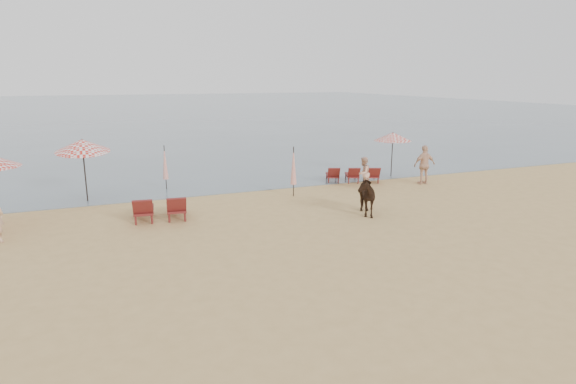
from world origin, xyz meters
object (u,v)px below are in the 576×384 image
object	(u,v)px
lounger_cluster_left	(160,208)
lounger_cluster_right	(353,174)
umbrella_open_left_b	(82,146)
cow	(363,195)
beachgoer_right_a	(363,173)
umbrella_open_right	(393,137)
umbrella_closed_left	(165,163)
umbrella_closed_right	(294,166)
beachgoer_right_b	(424,165)

from	to	relation	value
lounger_cluster_left	lounger_cluster_right	size ratio (longest dim) A/B	0.70
umbrella_open_left_b	cow	xyz separation A→B (m)	(9.87, -6.08, -1.62)
umbrella_open_left_b	beachgoer_right_a	xyz separation A→B (m)	(12.07, -2.40, -1.63)
umbrella_open_right	beachgoer_right_a	size ratio (longest dim) A/B	1.53
umbrella_open_left_b	beachgoer_right_a	size ratio (longest dim) A/B	1.79
umbrella_closed_left	umbrella_closed_right	xyz separation A→B (m)	(5.07, -3.40, 0.07)
umbrella_closed_right	cow	size ratio (longest dim) A/B	1.21
umbrella_open_left_b	umbrella_closed_left	bearing A→B (deg)	20.65
beachgoer_right_b	umbrella_closed_right	bearing A→B (deg)	4.65
umbrella_open_left_b	umbrella_open_right	distance (m)	15.06
umbrella_open_left_b	beachgoer_right_a	bearing A→B (deg)	-6.78
lounger_cluster_right	umbrella_open_left_b	distance (m)	12.60
umbrella_closed_left	beachgoer_right_b	bearing A→B (deg)	-16.09
lounger_cluster_right	umbrella_closed_left	xyz separation A→B (m)	(-8.97, 1.77, 0.90)
cow	umbrella_closed_right	bearing A→B (deg)	126.94
umbrella_closed_left	umbrella_closed_right	distance (m)	6.10
lounger_cluster_left	umbrella_closed_left	bearing A→B (deg)	86.64
umbrella_closed_right	cow	xyz separation A→B (m)	(1.36, -3.68, -0.59)
beachgoer_right_a	beachgoer_right_b	bearing A→B (deg)	144.82
lounger_cluster_right	umbrella_closed_left	bearing A→B (deg)	-169.55
umbrella_open_right	cow	size ratio (longest dim) A/B	1.28
lounger_cluster_left	umbrella_closed_left	world-z (taller)	umbrella_closed_left
umbrella_closed_right	umbrella_closed_left	bearing A→B (deg)	146.14
umbrella_closed_right	beachgoer_right_b	size ratio (longest dim) A/B	1.15
lounger_cluster_right	cow	bearing A→B (deg)	-93.98
lounger_cluster_left	lounger_cluster_right	distance (m)	10.40
umbrella_open_right	umbrella_closed_left	distance (m)	11.71
beachgoer_right_a	lounger_cluster_left	bearing A→B (deg)	-24.50
umbrella_closed_right	umbrella_open_right	bearing A→B (deg)	18.10
umbrella_closed_left	umbrella_open_left_b	bearing A→B (deg)	-163.80
lounger_cluster_right	umbrella_open_right	size ratio (longest dim) A/B	1.25
lounger_cluster_right	cow	world-z (taller)	cow
umbrella_closed_left	cow	bearing A→B (deg)	-47.74
lounger_cluster_right	umbrella_open_right	bearing A→B (deg)	32.56
umbrella_closed_left	beachgoer_right_b	distance (m)	12.53
umbrella_closed_left	beachgoer_right_b	size ratio (longest dim) A/B	1.09
umbrella_closed_right	lounger_cluster_left	bearing A→B (deg)	-165.22
umbrella_closed_left	cow	size ratio (longest dim) A/B	1.14
lounger_cluster_left	lounger_cluster_right	xyz separation A→B (m)	(9.89, 3.21, -0.07)
umbrella_open_right	beachgoer_right_a	world-z (taller)	umbrella_open_right
umbrella_closed_right	cow	world-z (taller)	umbrella_closed_right
lounger_cluster_left	beachgoer_right_b	size ratio (longest dim) A/B	1.07
umbrella_closed_left	lounger_cluster_left	bearing A→B (deg)	-100.47
beachgoer_right_a	lounger_cluster_right	bearing A→B (deg)	-135.93
lounger_cluster_left	umbrella_closed_left	size ratio (longest dim) A/B	0.98
beachgoer_right_a	beachgoer_right_b	distance (m)	3.41
umbrella_closed_left	umbrella_closed_right	size ratio (longest dim) A/B	0.95
umbrella_closed_right	beachgoer_right_a	bearing A→B (deg)	0.07
lounger_cluster_left	lounger_cluster_right	bearing A→B (deg)	25.09
cow	beachgoer_right_a	bearing A→B (deg)	75.79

